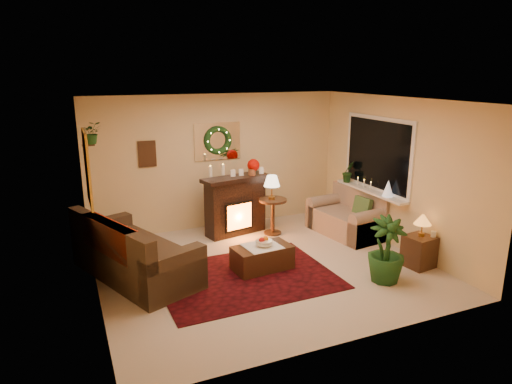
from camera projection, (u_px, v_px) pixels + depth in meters
name	position (u px, v px, depth m)	size (l,w,h in m)	color
floor	(265.00, 267.00, 7.22)	(5.00, 5.00, 0.00)	beige
ceiling	(266.00, 100.00, 6.55)	(5.00, 5.00, 0.00)	white
wall_back	(218.00, 162.00, 8.89)	(5.00, 5.00, 0.00)	#EFD88C
wall_front	(351.00, 236.00, 4.89)	(5.00, 5.00, 0.00)	#EFD88C
wall_left	(90.00, 207.00, 5.94)	(4.50, 4.50, 0.00)	#EFD88C
wall_right	(397.00, 174.00, 7.84)	(4.50, 4.50, 0.00)	#EFD88C
area_rug	(246.00, 277.00, 6.87)	(2.59, 1.94, 0.01)	#480F12
sofa	(135.00, 249.00, 6.82)	(0.97, 2.21, 0.95)	brown
red_throw	(129.00, 245.00, 6.92)	(0.78, 1.27, 0.02)	red
fireplace	(235.00, 206.00, 8.60)	(1.14, 0.36, 1.05)	black
poinsettia	(253.00, 165.00, 8.55)	(0.23, 0.23, 0.23)	#B10800
mantel_candle_a	(211.00, 172.00, 8.19)	(0.06, 0.06, 0.19)	silver
mantel_candle_b	(223.00, 170.00, 8.33)	(0.07, 0.07, 0.20)	#FFF3C7
mantel_mirror	(218.00, 141.00, 8.76)	(0.92, 0.02, 0.72)	white
wreath	(218.00, 141.00, 8.72)	(0.55, 0.55, 0.11)	#194719
wall_art	(147.00, 154.00, 8.29)	(0.32, 0.03, 0.48)	#381E11
gold_mirror	(87.00, 168.00, 6.09)	(0.03, 0.84, 1.00)	gold
hanging_plant	(93.00, 143.00, 6.76)	(0.33, 0.28, 0.36)	#194719
loveseat	(347.00, 213.00, 8.61)	(0.85, 1.46, 0.85)	gray
window_frame	(378.00, 154.00, 8.26)	(0.03, 1.86, 1.36)	white
window_glass	(377.00, 154.00, 8.25)	(0.02, 1.70, 1.22)	black
window_sill	(370.00, 191.00, 8.39)	(0.22, 1.86, 0.04)	white
mini_tree	(388.00, 188.00, 7.92)	(0.19, 0.19, 0.28)	white
sill_plant	(348.00, 172.00, 8.93)	(0.30, 0.24, 0.54)	#18481E
side_table_round	(273.00, 217.00, 8.64)	(0.53, 0.53, 0.68)	black
lamp_cream	(272.00, 189.00, 8.49)	(0.30, 0.30, 0.46)	beige
end_table_square	(419.00, 250.00, 7.20)	(0.41, 0.41, 0.50)	#331915
lamp_tiffany	(423.00, 222.00, 7.08)	(0.27, 0.27, 0.40)	orange
coffee_table	(262.00, 257.00, 7.10)	(0.90, 0.50, 0.38)	#412510
fruit_bowl	(264.00, 242.00, 7.04)	(0.26, 0.26, 0.06)	beige
floor_palm	(386.00, 252.00, 6.64)	(1.64, 1.64, 2.92)	#15451D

